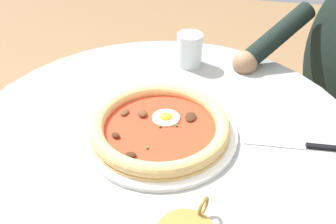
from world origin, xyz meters
TOP-DOWN VIEW (x-y plane):
  - dining_table at (0.00, 0.00)m, footprint 0.89×0.89m
  - pizza_on_plate at (-0.02, -0.00)m, footprint 0.33×0.33m
  - water_glass at (0.30, -0.01)m, footprint 0.07×0.07m
  - steak_knife at (-0.01, -0.32)m, footprint 0.02×0.21m
  - ramekin_capers at (-0.22, -0.22)m, footprint 0.07×0.07m

SIDE VIEW (x-z plane):
  - dining_table at x=0.00m, z-range 0.19..0.90m
  - steak_knife at x=-0.01m, z-range 0.71..0.72m
  - ramekin_capers at x=-0.22m, z-range 0.71..0.74m
  - pizza_on_plate at x=-0.02m, z-range 0.71..0.75m
  - water_glass at x=0.30m, z-range 0.71..0.80m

